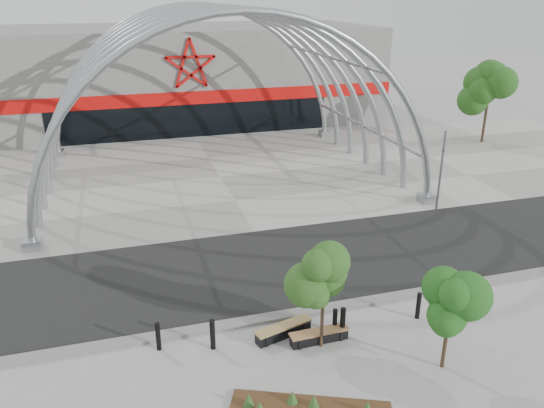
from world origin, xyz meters
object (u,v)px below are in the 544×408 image
at_px(bench_1, 319,336).
at_px(bollard_2, 343,323).
at_px(signal_pole, 441,170).
at_px(bench_0, 283,331).
at_px(street_tree_1, 452,294).
at_px(street_tree_0, 324,281).

xyz_separation_m(bench_1, bollard_2, (0.83, 0.02, 0.35)).
bearing_deg(bench_1, signal_pole, 41.44).
height_order(signal_pole, bench_0, signal_pole).
height_order(signal_pole, bench_1, signal_pole).
height_order(street_tree_1, bench_1, street_tree_1).
height_order(signal_pole, bollard_2, signal_pole).
distance_m(signal_pole, bollard_2, 12.96).
bearing_deg(signal_pole, street_tree_1, -121.77).
xyz_separation_m(street_tree_1, bollard_2, (-2.36, 2.27, -2.03)).
distance_m(signal_pole, bench_0, 14.04).
height_order(bench_0, bench_1, bench_0).
bearing_deg(bench_1, street_tree_0, -93.52).
relative_size(street_tree_1, bench_1, 1.80).
bearing_deg(bench_1, street_tree_1, -35.15).
bearing_deg(bench_1, bollard_2, 1.43).
relative_size(signal_pole, bench_0, 2.05).
relative_size(street_tree_0, bench_0, 1.61).
distance_m(street_tree_1, bollard_2, 3.85).
bearing_deg(street_tree_0, bollard_2, 16.68).
height_order(street_tree_0, bench_0, street_tree_0).
xyz_separation_m(signal_pole, street_tree_1, (-6.91, -11.16, 0.34)).
bearing_deg(bench_0, street_tree_1, -34.15).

